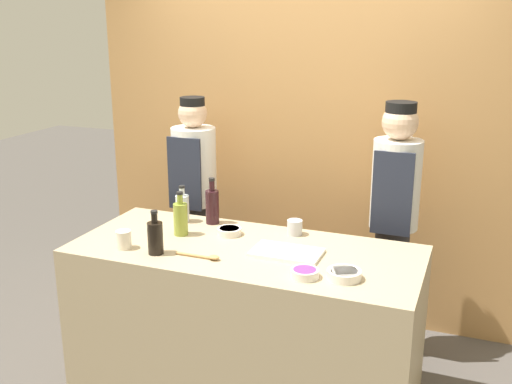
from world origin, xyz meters
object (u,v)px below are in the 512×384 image
at_px(bottle_wine, 212,206).
at_px(wooden_spoon, 204,256).
at_px(bottle_oil, 181,218).
at_px(sauce_bowl_yellow, 344,274).
at_px(chef_right, 394,219).
at_px(sauce_bowl_purple, 305,273).
at_px(bottle_clear, 182,208).
at_px(cup_steel, 295,227).
at_px(bottle_soy, 155,237).
at_px(cutting_board, 287,253).
at_px(cup_cream, 124,240).
at_px(chef_left, 195,200).
at_px(sauce_bowl_brown, 229,231).

bearing_deg(bottle_wine, wooden_spoon, -69.55).
bearing_deg(bottle_oil, sauce_bowl_yellow, -14.16).
bearing_deg(sauce_bowl_yellow, chef_right, 84.56).
relative_size(sauce_bowl_yellow, sauce_bowl_purple, 1.21).
bearing_deg(sauce_bowl_purple, bottle_clear, 151.04).
height_order(bottle_oil, cup_steel, bottle_oil).
xyz_separation_m(sauce_bowl_purple, bottle_soy, (-0.84, 0.01, 0.07)).
bearing_deg(wooden_spoon, bottle_soy, -173.79).
height_order(cutting_board, cup_cream, cup_cream).
bearing_deg(chef_left, cup_cream, -86.03).
relative_size(sauce_bowl_yellow, bottle_clear, 0.73).
height_order(bottle_wine, bottle_clear, bottle_wine).
bearing_deg(bottle_wine, cutting_board, -28.45).
xyz_separation_m(cup_cream, wooden_spoon, (0.48, 0.03, -0.04)).
bearing_deg(chef_left, bottle_wine, -51.94).
bearing_deg(bottle_clear, cutting_board, -19.79).
height_order(bottle_soy, wooden_spoon, bottle_soy).
relative_size(sauce_bowl_brown, cutting_board, 0.38).
relative_size(bottle_wine, cup_steel, 3.22).
height_order(sauce_bowl_purple, bottle_wine, bottle_wine).
distance_m(bottle_wine, wooden_spoon, 0.58).
height_order(cup_steel, chef_left, chef_left).
distance_m(sauce_bowl_brown, bottle_wine, 0.25).
bearing_deg(sauce_bowl_yellow, cup_cream, -177.93).
bearing_deg(sauce_bowl_yellow, cup_steel, 129.38).
distance_m(bottle_soy, chef_left, 1.05).
xyz_separation_m(bottle_oil, wooden_spoon, (0.28, -0.28, -0.09)).
xyz_separation_m(bottle_wine, bottle_clear, (-0.19, -0.04, -0.02)).
distance_m(wooden_spoon, chef_right, 1.29).
bearing_deg(bottle_wine, bottle_soy, -97.47).
xyz_separation_m(bottle_soy, chef_right, (1.12, 1.01, -0.08)).
bearing_deg(bottle_oil, cup_steel, 21.32).
height_order(sauce_bowl_brown, bottle_wine, bottle_wine).
relative_size(sauce_bowl_brown, wooden_spoon, 0.56).
xyz_separation_m(cup_steel, chef_left, (-0.89, 0.45, -0.06)).
bearing_deg(wooden_spoon, sauce_bowl_yellow, 1.35).
bearing_deg(chef_right, cup_steel, -138.07).
distance_m(bottle_wine, bottle_clear, 0.19).
bearing_deg(chef_left, sauce_bowl_yellow, -36.42).
distance_m(sauce_bowl_purple, bottle_wine, 0.96).
height_order(sauce_bowl_yellow, cup_steel, cup_steel).
xyz_separation_m(bottle_oil, cup_steel, (0.62, 0.24, -0.06)).
bearing_deg(cup_steel, sauce_bowl_yellow, -50.62).
xyz_separation_m(bottle_wine, chef_right, (1.05, 0.44, -0.10)).
height_order(cup_steel, chef_right, chef_right).
relative_size(sauce_bowl_purple, wooden_spoon, 0.55).
relative_size(cutting_board, chef_left, 0.23).
height_order(bottle_wine, wooden_spoon, bottle_wine).
bearing_deg(bottle_oil, wooden_spoon, -44.54).
relative_size(cutting_board, bottle_clear, 1.61).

